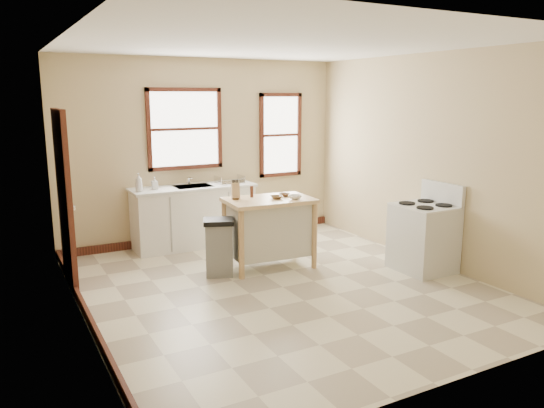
{
  "coord_description": "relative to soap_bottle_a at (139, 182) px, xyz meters",
  "views": [
    {
      "loc": [
        -2.96,
        -5.22,
        2.25
      ],
      "look_at": [
        0.07,
        0.4,
        0.94
      ],
      "focal_mm": 35.0,
      "sensor_mm": 36.0,
      "label": 1
    }
  ],
  "objects": [
    {
      "name": "baseboard_back",
      "position": [
        1.13,
        0.36,
        -0.99
      ],
      "size": [
        4.5,
        0.04,
        0.12
      ],
      "primitive_type": "cube",
      "color": "#36150E",
      "rests_on": "ground"
    },
    {
      "name": "trash_bin",
      "position": [
        0.64,
        -1.35,
        -0.69
      ],
      "size": [
        0.47,
        0.43,
        0.73
      ],
      "primitive_type": null,
      "rotation": [
        0.0,
        0.0,
        -0.38
      ],
      "color": "slate",
      "rests_on": "ground"
    },
    {
      "name": "kitchen_island",
      "position": [
        1.36,
        -1.33,
        -0.59
      ],
      "size": [
        1.18,
        0.79,
        0.92
      ],
      "primitive_type": null,
      "rotation": [
        0.0,
        0.0,
        -0.07
      ],
      "color": "#DFBF83",
      "rests_on": "ground"
    },
    {
      "name": "faucet",
      "position": [
        0.83,
        0.27,
        -0.02
      ],
      "size": [
        0.03,
        0.03,
        0.22
      ],
      "primitive_type": "cylinder",
      "color": "silver",
      "rests_on": "sink_counter"
    },
    {
      "name": "dish_rack",
      "position": [
        1.41,
        0.06,
        -0.08
      ],
      "size": [
        0.46,
        0.37,
        0.1
      ],
      "primitive_type": null,
      "rotation": [
        0.0,
        0.0,
        -0.17
      ],
      "color": "silver",
      "rests_on": "sink_counter"
    },
    {
      "name": "baseboard_left",
      "position": [
        -1.09,
        -2.11,
        -0.99
      ],
      "size": [
        0.04,
        5.0,
        0.12
      ],
      "primitive_type": "cube",
      "color": "#36150E",
      "rests_on": "ground"
    },
    {
      "name": "pepper_grinder",
      "position": [
        1.2,
        -1.14,
        -0.05
      ],
      "size": [
        0.05,
        0.05,
        0.15
      ],
      "primitive_type": "cylinder",
      "rotation": [
        0.0,
        0.0,
        0.26
      ],
      "color": "#421D11",
      "rests_on": "kitchen_island"
    },
    {
      "name": "sink_counter",
      "position": [
        0.83,
        0.09,
        -0.59
      ],
      "size": [
        1.86,
        0.62,
        0.92
      ],
      "primitive_type": null,
      "color": "silver",
      "rests_on": "ground"
    },
    {
      "name": "bowl_c",
      "position": [
        1.64,
        -1.53,
        -0.1
      ],
      "size": [
        0.2,
        0.2,
        0.05
      ],
      "primitive_type": "imported",
      "rotation": [
        0.0,
        0.0,
        -0.21
      ],
      "color": "silver",
      "rests_on": "kitchen_island"
    },
    {
      "name": "door_left",
      "position": [
        -1.08,
        -0.81,
        -0.0
      ],
      "size": [
        0.06,
        0.9,
        2.1
      ],
      "primitive_type": "cube",
      "color": "#36150E",
      "rests_on": "ground"
    },
    {
      "name": "window_main",
      "position": [
        0.83,
        0.37,
        0.7
      ],
      "size": [
        1.17,
        0.06,
        1.22
      ],
      "primitive_type": null,
      "color": "#36150E",
      "rests_on": "wall_back"
    },
    {
      "name": "wall_back",
      "position": [
        1.13,
        0.39,
        0.35
      ],
      "size": [
        4.5,
        0.04,
        2.8
      ],
      "primitive_type": "cube",
      "color": "tan",
      "rests_on": "ground"
    },
    {
      "name": "bowl_a",
      "position": [
        1.44,
        -1.38,
        -0.11
      ],
      "size": [
        0.2,
        0.2,
        0.04
      ],
      "primitive_type": "imported",
      "rotation": [
        0.0,
        0.0,
        -0.23
      ],
      "color": "brown",
      "rests_on": "kitchen_island"
    },
    {
      "name": "gas_stove",
      "position": [
        3.05,
        -2.42,
        -0.48
      ],
      "size": [
        0.7,
        0.71,
        1.14
      ],
      "primitive_type": null,
      "color": "silver",
      "rests_on": "ground"
    },
    {
      "name": "soap_bottle_b",
      "position": [
        0.25,
        0.08,
        -0.04
      ],
      "size": [
        0.09,
        0.09,
        0.18
      ],
      "primitive_type": "imported",
      "rotation": [
        0.0,
        0.0,
        -0.1
      ],
      "color": "#B2B2B2",
      "rests_on": "sink_counter"
    },
    {
      "name": "wall_right",
      "position": [
        3.38,
        -2.11,
        0.35
      ],
      "size": [
        0.04,
        5.0,
        2.8
      ],
      "primitive_type": "cube",
      "color": "tan",
      "rests_on": "ground"
    },
    {
      "name": "soap_bottle_a",
      "position": [
        0.0,
        0.0,
        0.0
      ],
      "size": [
        0.11,
        0.11,
        0.26
      ],
      "primitive_type": "imported",
      "rotation": [
        0.0,
        0.0,
        -0.07
      ],
      "color": "#B2B2B2",
      "rests_on": "sink_counter"
    },
    {
      "name": "ceiling",
      "position": [
        1.13,
        -2.11,
        1.75
      ],
      "size": [
        5.0,
        5.0,
        0.0
      ],
      "primitive_type": "plane",
      "rotation": [
        3.14,
        0.0,
        0.0
      ],
      "color": "white",
      "rests_on": "ground"
    },
    {
      "name": "knife_block",
      "position": [
        0.96,
        -1.15,
        -0.03
      ],
      "size": [
        0.12,
        0.12,
        0.2
      ],
      "primitive_type": null,
      "rotation": [
        0.0,
        0.0,
        -0.29
      ],
      "color": "tan",
      "rests_on": "kitchen_island"
    },
    {
      "name": "floor",
      "position": [
        1.13,
        -2.11,
        -1.05
      ],
      "size": [
        5.0,
        5.0,
        0.0
      ],
      "primitive_type": "plane",
      "color": "beige",
      "rests_on": "ground"
    },
    {
      "name": "bowl_b",
      "position": [
        1.63,
        -1.27,
        -0.11
      ],
      "size": [
        0.21,
        0.21,
        0.04
      ],
      "primitive_type": "imported",
      "rotation": [
        0.0,
        0.0,
        0.82
      ],
      "color": "brown",
      "rests_on": "kitchen_island"
    },
    {
      "name": "window_side",
      "position": [
        2.48,
        0.37,
        0.55
      ],
      "size": [
        0.77,
        0.06,
        1.37
      ],
      "primitive_type": null,
      "color": "#36150E",
      "rests_on": "wall_back"
    },
    {
      "name": "wall_left",
      "position": [
        -1.12,
        -2.11,
        0.35
      ],
      "size": [
        0.04,
        5.0,
        2.8
      ],
      "primitive_type": "cube",
      "color": "tan",
      "rests_on": "ground"
    }
  ]
}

